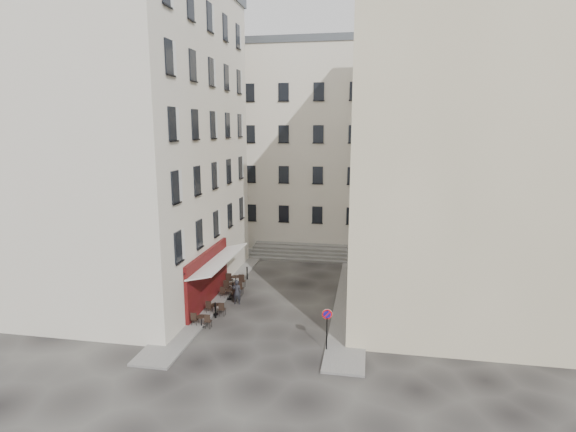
% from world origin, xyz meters
% --- Properties ---
extents(ground, '(90.00, 90.00, 0.00)m').
position_xyz_m(ground, '(0.00, 0.00, 0.00)').
color(ground, black).
rests_on(ground, ground).
extents(sidewalk_left, '(2.00, 22.00, 0.12)m').
position_xyz_m(sidewalk_left, '(-4.50, 4.00, 0.06)').
color(sidewalk_left, slate).
rests_on(sidewalk_left, ground).
extents(sidewalk_right, '(2.00, 18.00, 0.12)m').
position_xyz_m(sidewalk_right, '(4.50, 3.00, 0.06)').
color(sidewalk_right, slate).
rests_on(sidewalk_right, ground).
extents(building_left, '(12.20, 16.20, 20.60)m').
position_xyz_m(building_left, '(-10.50, 3.00, 10.31)').
color(building_left, beige).
rests_on(building_left, ground).
extents(building_right, '(12.20, 14.20, 18.60)m').
position_xyz_m(building_right, '(10.50, 3.50, 9.31)').
color(building_right, tan).
rests_on(building_right, ground).
extents(building_back, '(18.20, 10.20, 18.60)m').
position_xyz_m(building_back, '(-1.00, 19.00, 9.31)').
color(building_back, beige).
rests_on(building_back, ground).
extents(cafe_storefront, '(1.74, 7.30, 3.50)m').
position_xyz_m(cafe_storefront, '(-4.32, 1.00, 1.88)').
color(cafe_storefront, '#460F0A').
rests_on(cafe_storefront, ground).
extents(stone_steps, '(9.00, 3.15, 0.80)m').
position_xyz_m(stone_steps, '(0.00, 12.57, 0.40)').
color(stone_steps, slate).
rests_on(stone_steps, ground).
extents(bollard_near, '(0.12, 0.12, 0.98)m').
position_xyz_m(bollard_near, '(-3.25, -1.00, 0.53)').
color(bollard_near, black).
rests_on(bollard_near, ground).
extents(bollard_mid, '(0.12, 0.12, 0.98)m').
position_xyz_m(bollard_mid, '(-3.25, 2.50, 0.53)').
color(bollard_mid, black).
rests_on(bollard_mid, ground).
extents(bollard_far, '(0.12, 0.12, 0.98)m').
position_xyz_m(bollard_far, '(-3.25, 6.00, 0.53)').
color(bollard_far, black).
rests_on(bollard_far, ground).
extents(no_parking_sign, '(0.50, 0.15, 2.24)m').
position_xyz_m(no_parking_sign, '(3.57, -3.88, 1.59)').
color(no_parking_sign, black).
rests_on(no_parking_sign, ground).
extents(bistro_table_a, '(1.18, 0.55, 0.83)m').
position_xyz_m(bistro_table_a, '(-3.60, -2.34, 0.42)').
color(bistro_table_a, black).
rests_on(bistro_table_a, ground).
extents(bistro_table_b, '(1.19, 0.56, 0.84)m').
position_xyz_m(bistro_table_b, '(-3.37, -0.58, 0.43)').
color(bistro_table_b, black).
rests_on(bistro_table_b, ground).
extents(bistro_table_c, '(1.17, 0.55, 0.82)m').
position_xyz_m(bistro_table_c, '(-3.35, 1.96, 0.42)').
color(bistro_table_c, black).
rests_on(bistro_table_c, ground).
extents(bistro_table_d, '(1.33, 0.63, 0.94)m').
position_xyz_m(bistro_table_d, '(-3.33, 2.91, 0.48)').
color(bistro_table_d, black).
rests_on(bistro_table_d, ground).
extents(bistro_table_e, '(1.38, 0.64, 0.97)m').
position_xyz_m(bistro_table_e, '(-3.60, 4.30, 0.49)').
color(bistro_table_e, black).
rests_on(bistro_table_e, ground).
extents(pedestrian, '(0.59, 0.40, 1.60)m').
position_xyz_m(pedestrian, '(-2.63, 1.32, 0.80)').
color(pedestrian, black).
rests_on(pedestrian, ground).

